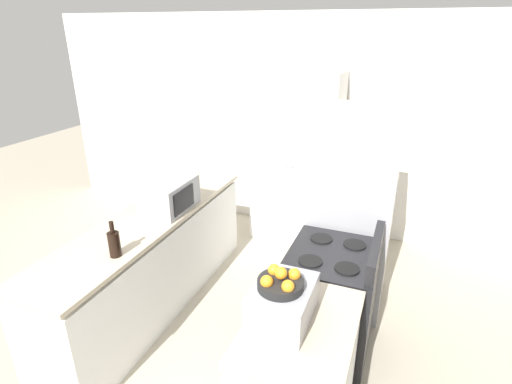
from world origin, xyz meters
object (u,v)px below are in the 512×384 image
object	(u,v)px
refrigerator	(352,211)
wine_bottle	(114,243)
stove	(329,303)
pantry_cabinet	(296,158)
microwave	(170,195)
toaster_oven	(282,302)
fruit_bowl	(281,282)

from	to	relation	value
refrigerator	wine_bottle	bearing A→B (deg)	-137.52
stove	pantry_cabinet	bearing A→B (deg)	114.02
wine_bottle	microwave	bearing A→B (deg)	94.50
microwave	wine_bottle	bearing A→B (deg)	-85.50
pantry_cabinet	wine_bottle	world-z (taller)	pantry_cabinet
refrigerator	toaster_oven	distance (m)	1.56
pantry_cabinet	stove	bearing A→B (deg)	-65.98
microwave	fruit_bowl	size ratio (longest dim) A/B	2.01
toaster_oven	microwave	bearing A→B (deg)	143.67
wine_bottle	toaster_oven	world-z (taller)	wine_bottle
pantry_cabinet	toaster_oven	size ratio (longest dim) A/B	4.76
pantry_cabinet	wine_bottle	bearing A→B (deg)	-105.28
pantry_cabinet	stove	xyz separation A→B (m)	(0.80, -1.80, -0.54)
microwave	fruit_bowl	distance (m)	1.73
pantry_cabinet	refrigerator	world-z (taller)	pantry_cabinet
stove	microwave	bearing A→B (deg)	171.88
pantry_cabinet	microwave	size ratio (longest dim) A/B	3.89
pantry_cabinet	refrigerator	size ratio (longest dim) A/B	1.09
pantry_cabinet	refrigerator	distance (m)	1.34
pantry_cabinet	toaster_oven	bearing A→B (deg)	-75.62
pantry_cabinet	fruit_bowl	distance (m)	2.70
wine_bottle	fruit_bowl	size ratio (longest dim) A/B	1.07
toaster_oven	fruit_bowl	world-z (taller)	fruit_bowl
pantry_cabinet	toaster_oven	world-z (taller)	pantry_cabinet
refrigerator	wine_bottle	world-z (taller)	refrigerator
pantry_cabinet	stove	world-z (taller)	pantry_cabinet
stove	fruit_bowl	distance (m)	1.09
pantry_cabinet	microwave	distance (m)	1.74
refrigerator	stove	bearing A→B (deg)	-91.46
pantry_cabinet	fruit_bowl	bearing A→B (deg)	-75.90
microwave	toaster_oven	bearing A→B (deg)	-36.33
refrigerator	toaster_oven	xyz separation A→B (m)	(-0.15, -1.55, 0.09)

